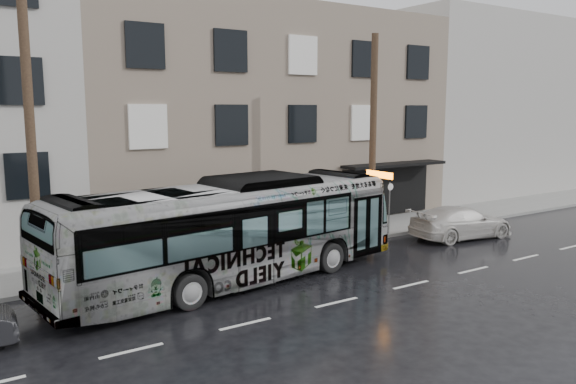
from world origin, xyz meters
name	(u,v)px	position (x,y,z in m)	size (l,w,h in m)	color
ground	(292,282)	(0.00, 0.00, 0.00)	(120.00, 120.00, 0.00)	black
sidewalk	(227,250)	(0.00, 4.90, 0.07)	(90.00, 3.60, 0.15)	gray
building_taupe	(242,116)	(5.00, 12.70, 5.50)	(20.00, 12.00, 11.00)	#79695D
building_filler	(466,107)	(24.00, 12.70, 6.00)	(18.00, 12.00, 12.00)	#A4A19B
utility_pole_front	(373,137)	(6.50, 3.30, 4.65)	(0.30, 0.30, 9.00)	#4B3725
utility_pole_rear	(32,150)	(-7.50, 3.30, 4.65)	(0.30, 0.30, 9.00)	#4B3725
sign_post	(389,208)	(7.60, 3.30, 1.35)	(0.06, 0.06, 2.40)	slate
bus	(232,231)	(-1.75, 1.03, 1.80)	(3.02, 12.90, 3.59)	#B2B2B2
white_sedan	(461,222)	(10.17, 1.26, 0.74)	(2.07, 5.09, 1.48)	#BDB9B3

